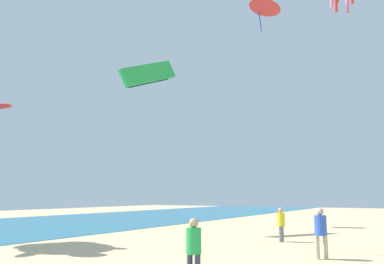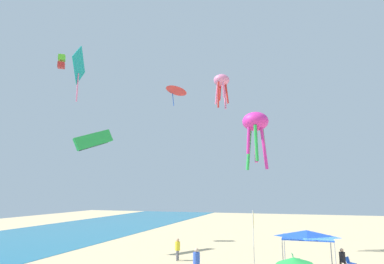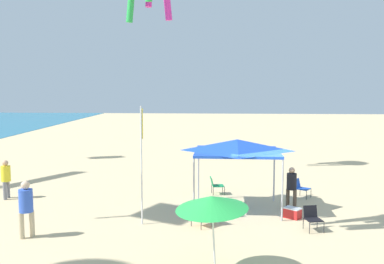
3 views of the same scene
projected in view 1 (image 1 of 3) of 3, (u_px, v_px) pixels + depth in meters
person_near_umbrella at (194, 245)px, 11.23m from camera, size 0.42×0.46×1.77m
person_beachcomber at (321, 229)px, 15.63m from camera, size 0.45×0.45×1.91m
person_kite_handler at (281, 222)px, 21.26m from camera, size 0.46×0.41×1.74m
kite_delta_red at (265, 5)px, 35.16m from camera, size 3.91×3.91×2.56m
kite_parafoil_green at (148, 74)px, 28.31m from camera, size 4.29×1.95×2.71m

